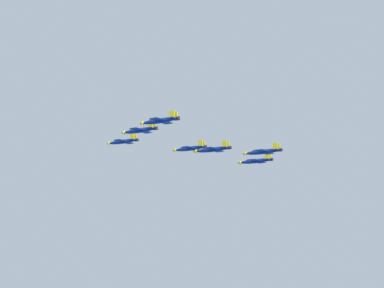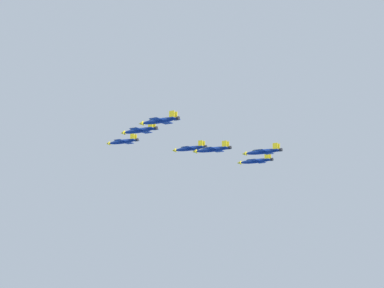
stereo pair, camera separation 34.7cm
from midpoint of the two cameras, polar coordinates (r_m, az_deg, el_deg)
jet_lead at (r=283.53m, az=-5.01°, el=0.18°), size 13.74×8.95×2.98m
jet_left_wingman at (r=260.10m, az=-3.79°, el=1.00°), size 14.38×9.41×3.14m
jet_right_wingman at (r=285.74m, az=-0.12°, el=-0.32°), size 14.33×9.34×3.12m
jet_left_outer at (r=236.60m, az=-2.33°, el=1.70°), size 14.18×9.24×3.08m
jet_right_outer at (r=289.61m, az=4.66°, el=-1.23°), size 14.34×9.35×3.12m
jet_slot_rear at (r=262.09m, az=1.52°, el=-0.39°), size 14.40×9.35×3.12m
jet_trailing at (r=252.94m, az=5.17°, el=-0.55°), size 13.87×9.01×3.01m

